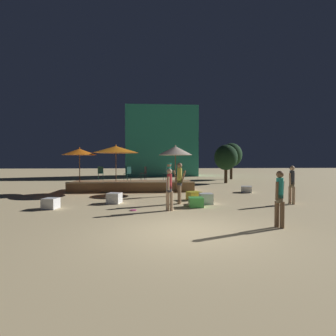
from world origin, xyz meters
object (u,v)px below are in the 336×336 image
object	(u,v)px
patio_umbrella_1	(116,149)
background_tree_0	(231,155)
cube_seat_1	(51,203)
person_4	(292,183)
patio_umbrella_2	(79,152)
cube_seat_4	(246,189)
patio_umbrella_0	(175,151)
background_tree_1	(226,158)
person_3	(180,181)
bistro_chair_3	(128,172)
cube_seat_0	(194,196)
person_1	(169,177)
cube_seat_5	(206,199)
frisbee_disc	(133,210)
person_2	(280,197)
bistro_chair_0	(101,172)
cube_seat_3	(114,198)
bistro_chair_2	(144,172)
person_0	(170,188)
cube_seat_2	(196,202)

from	to	relation	value
patio_umbrella_1	background_tree_0	world-z (taller)	background_tree_0
cube_seat_1	person_4	xyz separation A→B (m)	(10.43, 0.37, 0.73)
patio_umbrella_2	cube_seat_4	distance (m)	10.58
patio_umbrella_2	person_4	size ratio (longest dim) A/B	1.60
patio_umbrella_0	cube_seat_1	distance (m)	7.93
background_tree_1	cube_seat_4	bearing A→B (deg)	-96.04
person_3	bistro_chair_3	size ratio (longest dim) A/B	2.07
person_3	background_tree_0	world-z (taller)	background_tree_0
cube_seat_0	person_1	world-z (taller)	person_1
background_tree_1	background_tree_0	bearing A→B (deg)	67.06
cube_seat_5	person_1	size ratio (longest dim) A/B	0.35
patio_umbrella_2	frisbee_disc	distance (m)	7.65
person_2	frisbee_disc	xyz separation A→B (m)	(-4.41, 2.95, -0.87)
bistro_chair_0	cube_seat_3	bearing A→B (deg)	-86.29
cube_seat_5	background_tree_0	size ratio (longest dim) A/B	0.17
bistro_chair_2	background_tree_1	world-z (taller)	background_tree_1
cube_seat_3	person_1	xyz separation A→B (m)	(2.71, 2.21, 0.82)
cube_seat_5	person_2	size ratio (longest dim) A/B	0.38
person_3	person_0	bearing A→B (deg)	-1.37
person_1	person_4	bearing A→B (deg)	-30.55
cube_seat_2	background_tree_1	xyz separation A→B (m)	(4.75, 11.53, 2.02)
bistro_chair_0	bistro_chair_2	bearing A→B (deg)	-14.68
cube_seat_2	cube_seat_5	world-z (taller)	cube_seat_5
cube_seat_1	bistro_chair_3	size ratio (longest dim) A/B	0.71
person_0	person_3	bearing A→B (deg)	-91.43
cube_seat_0	background_tree_1	xyz separation A→B (m)	(4.49, 9.53, 2.02)
person_2	person_3	bearing A→B (deg)	173.45
person_0	background_tree_1	xyz separation A→B (m)	(5.92, 12.24, 1.35)
cube_seat_4	background_tree_0	bearing A→B (deg)	76.72
cube_seat_1	cube_seat_3	world-z (taller)	cube_seat_3
person_3	cube_seat_3	bearing A→B (deg)	-78.09
cube_seat_1	cube_seat_5	distance (m)	6.63
cube_seat_1	bistro_chair_3	world-z (taller)	bistro_chair_3
patio_umbrella_1	person_1	bearing A→B (deg)	-32.44
person_1	person_3	size ratio (longest dim) A/B	0.99
person_4	patio_umbrella_1	bearing A→B (deg)	26.89
bistro_chair_0	cube_seat_1	bearing A→B (deg)	-109.75
frisbee_disc	person_4	bearing A→B (deg)	8.30
cube_seat_0	cube_seat_1	world-z (taller)	cube_seat_1
patio_umbrella_2	cube_seat_2	world-z (taller)	patio_umbrella_2
person_3	background_tree_0	bearing A→B (deg)	173.35
person_2	background_tree_1	bearing A→B (deg)	133.92
person_2	background_tree_0	size ratio (longest dim) A/B	0.44
patio_umbrella_0	patio_umbrella_2	distance (m)	5.92
patio_umbrella_2	bistro_chair_2	size ratio (longest dim) A/B	3.09
cube_seat_1	bistro_chair_2	size ratio (longest dim) A/B	0.71
person_4	bistro_chair_3	size ratio (longest dim) A/B	1.92
cube_seat_0	person_2	bearing A→B (deg)	-74.34
background_tree_0	patio_umbrella_2	bearing A→B (deg)	-140.80
person_2	person_4	distance (m)	4.76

